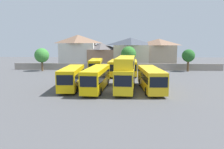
{
  "coord_description": "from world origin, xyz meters",
  "views": [
    {
      "loc": [
        1.87,
        -32.45,
        6.73
      ],
      "look_at": [
        0.0,
        3.0,
        1.9
      ],
      "focal_mm": 34.92,
      "sensor_mm": 36.0,
      "label": 1
    }
  ],
  "objects_px": {
    "tree_right_of_lot": "(188,56)",
    "house_terrace_centre": "(101,55)",
    "house_terrace_left": "(78,50)",
    "house_terrace_right": "(131,52)",
    "bus_4": "(151,78)",
    "bus_1": "(72,77)",
    "tree_left_of_lot": "(42,55)",
    "bus_6": "(116,67)",
    "bus_5": "(96,66)",
    "tree_behind_wall": "(129,54)",
    "bus_3": "(126,71)",
    "bus_2": "(97,77)",
    "house_terrace_far_right": "(159,53)",
    "bus_7": "(131,67)"
  },
  "relations": [
    {
      "from": "bus_2",
      "to": "bus_4",
      "type": "relative_size",
      "value": 1.02
    },
    {
      "from": "house_terrace_far_right",
      "to": "house_terrace_right",
      "type": "bearing_deg",
      "value": -175.44
    },
    {
      "from": "bus_2",
      "to": "bus_6",
      "type": "bearing_deg",
      "value": 175.1
    },
    {
      "from": "house_terrace_centre",
      "to": "house_terrace_right",
      "type": "relative_size",
      "value": 0.76
    },
    {
      "from": "tree_left_of_lot",
      "to": "bus_4",
      "type": "bearing_deg",
      "value": -42.19
    },
    {
      "from": "bus_1",
      "to": "house_terrace_far_right",
      "type": "relative_size",
      "value": 1.03
    },
    {
      "from": "bus_4",
      "to": "tree_left_of_lot",
      "type": "distance_m",
      "value": 34.05
    },
    {
      "from": "bus_2",
      "to": "tree_behind_wall",
      "type": "distance_m",
      "value": 29.13
    },
    {
      "from": "tree_right_of_lot",
      "to": "house_terrace_right",
      "type": "bearing_deg",
      "value": 141.14
    },
    {
      "from": "bus_3",
      "to": "tree_right_of_lot",
      "type": "bearing_deg",
      "value": 149.76
    },
    {
      "from": "bus_3",
      "to": "house_terrace_far_right",
      "type": "xyz_separation_m",
      "value": [
        10.53,
        36.03,
        1.6
      ]
    },
    {
      "from": "tree_left_of_lot",
      "to": "bus_1",
      "type": "bearing_deg",
      "value": -59.61
    },
    {
      "from": "house_terrace_centre",
      "to": "tree_behind_wall",
      "type": "relative_size",
      "value": 1.31
    },
    {
      "from": "tree_left_of_lot",
      "to": "tree_right_of_lot",
      "type": "relative_size",
      "value": 1.05
    },
    {
      "from": "bus_1",
      "to": "house_terrace_left",
      "type": "height_order",
      "value": "house_terrace_left"
    },
    {
      "from": "bus_1",
      "to": "tree_left_of_lot",
      "type": "xyz_separation_m",
      "value": [
        -13.17,
        22.46,
        2.14
      ]
    },
    {
      "from": "bus_6",
      "to": "house_terrace_right",
      "type": "distance_m",
      "value": 20.28
    },
    {
      "from": "tree_left_of_lot",
      "to": "house_terrace_left",
      "type": "bearing_deg",
      "value": 64.23
    },
    {
      "from": "bus_7",
      "to": "tree_left_of_lot",
      "type": "relative_size",
      "value": 1.74
    },
    {
      "from": "bus_1",
      "to": "tree_left_of_lot",
      "type": "distance_m",
      "value": 26.12
    },
    {
      "from": "bus_4",
      "to": "bus_6",
      "type": "xyz_separation_m",
      "value": [
        -5.73,
        15.54,
        0.04
      ]
    },
    {
      "from": "bus_1",
      "to": "bus_4",
      "type": "bearing_deg",
      "value": 85.07
    },
    {
      "from": "house_terrace_far_right",
      "to": "bus_7",
      "type": "bearing_deg",
      "value": -114.88
    },
    {
      "from": "bus_3",
      "to": "bus_4",
      "type": "relative_size",
      "value": 0.99
    },
    {
      "from": "bus_6",
      "to": "house_terrace_far_right",
      "type": "bearing_deg",
      "value": 151.51
    },
    {
      "from": "house_terrace_left",
      "to": "house_terrace_centre",
      "type": "bearing_deg",
      "value": -3.92
    },
    {
      "from": "house_terrace_left",
      "to": "house_terrace_right",
      "type": "bearing_deg",
      "value": -4.51
    },
    {
      "from": "house_terrace_left",
      "to": "house_terrace_right",
      "type": "xyz_separation_m",
      "value": [
        16.68,
        -1.31,
        -0.5
      ]
    },
    {
      "from": "tree_right_of_lot",
      "to": "house_terrace_centre",
      "type": "bearing_deg",
      "value": 152.41
    },
    {
      "from": "bus_4",
      "to": "bus_3",
      "type": "bearing_deg",
      "value": -91.57
    },
    {
      "from": "bus_1",
      "to": "tree_behind_wall",
      "type": "xyz_separation_m",
      "value": [
        9.31,
        27.96,
        2.33
      ]
    },
    {
      "from": "bus_5",
      "to": "house_terrace_centre",
      "type": "distance_m",
      "value": 20.13
    },
    {
      "from": "house_terrace_centre",
      "to": "tree_left_of_lot",
      "type": "relative_size",
      "value": 1.41
    },
    {
      "from": "bus_5",
      "to": "tree_behind_wall",
      "type": "height_order",
      "value": "tree_behind_wall"
    },
    {
      "from": "house_terrace_left",
      "to": "house_terrace_right",
      "type": "height_order",
      "value": "house_terrace_left"
    },
    {
      "from": "bus_2",
      "to": "house_terrace_left",
      "type": "relative_size",
      "value": 1.06
    },
    {
      "from": "bus_6",
      "to": "house_terrace_right",
      "type": "xyz_separation_m",
      "value": [
        3.88,
        19.73,
        2.64
      ]
    },
    {
      "from": "bus_4",
      "to": "house_terrace_right",
      "type": "xyz_separation_m",
      "value": [
        -1.85,
        35.27,
        2.68
      ]
    },
    {
      "from": "bus_2",
      "to": "bus_3",
      "type": "distance_m",
      "value": 4.4
    },
    {
      "from": "tree_left_of_lot",
      "to": "bus_2",
      "type": "bearing_deg",
      "value": -53.43
    },
    {
      "from": "bus_1",
      "to": "house_terrace_left",
      "type": "relative_size",
      "value": 0.94
    },
    {
      "from": "bus_2",
      "to": "house_terrace_far_right",
      "type": "relative_size",
      "value": 1.16
    },
    {
      "from": "bus_6",
      "to": "house_terrace_centre",
      "type": "xyz_separation_m",
      "value": [
        -5.37,
        20.53,
        1.81
      ]
    },
    {
      "from": "bus_6",
      "to": "tree_behind_wall",
      "type": "relative_size",
      "value": 1.73
    },
    {
      "from": "house_terrace_right",
      "to": "house_terrace_far_right",
      "type": "bearing_deg",
      "value": 4.56
    },
    {
      "from": "bus_3",
      "to": "house_terrace_left",
      "type": "bearing_deg",
      "value": -154.29
    },
    {
      "from": "bus_1",
      "to": "bus_7",
      "type": "distance_m",
      "value": 18.44
    },
    {
      "from": "bus_6",
      "to": "house_terrace_right",
      "type": "relative_size",
      "value": 1.0
    },
    {
      "from": "bus_2",
      "to": "house_terrace_right",
      "type": "xyz_separation_m",
      "value": [
        6.23,
        35.49,
        2.63
      ]
    },
    {
      "from": "bus_3",
      "to": "bus_5",
      "type": "distance_m",
      "value": 17.4
    }
  ]
}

